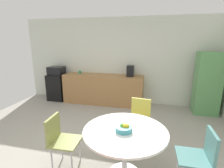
# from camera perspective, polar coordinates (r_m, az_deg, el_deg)

# --- Properties ---
(ground_plane) EXTENTS (6.00, 6.00, 0.00)m
(ground_plane) POSITION_cam_1_polar(r_m,az_deg,el_deg) (3.21, -11.03, -23.00)
(ground_plane) COLOR #9E998E
(wall_back) EXTENTS (6.00, 0.10, 2.60)m
(wall_back) POSITION_cam_1_polar(r_m,az_deg,el_deg) (5.46, 1.38, 7.66)
(wall_back) COLOR silver
(wall_back) RESTS_ON ground_plane
(counter_block) EXTENTS (2.44, 0.60, 0.90)m
(counter_block) POSITION_cam_1_polar(r_m,az_deg,el_deg) (5.37, -2.94, -1.72)
(counter_block) COLOR #9E7042
(counter_block) RESTS_ON ground_plane
(mini_fridge) EXTENTS (0.54, 0.54, 0.84)m
(mini_fridge) POSITION_cam_1_polar(r_m,az_deg,el_deg) (6.00, -17.51, -0.95)
(mini_fridge) COLOR black
(mini_fridge) RESTS_ON ground_plane
(microwave) EXTENTS (0.48, 0.38, 0.26)m
(microwave) POSITION_cam_1_polar(r_m,az_deg,el_deg) (5.88, -17.91, 4.23)
(microwave) COLOR black
(microwave) RESTS_ON mini_fridge
(locker_cabinet) EXTENTS (0.60, 0.50, 1.64)m
(locker_cabinet) POSITION_cam_1_polar(r_m,az_deg,el_deg) (5.17, 28.97, 0.10)
(locker_cabinet) COLOR #599959
(locker_cabinet) RESTS_ON ground_plane
(round_table) EXTENTS (1.17, 1.17, 0.73)m
(round_table) POSITION_cam_1_polar(r_m,az_deg,el_deg) (2.53, 4.34, -17.37)
(round_table) COLOR silver
(round_table) RESTS_ON ground_plane
(chair_olive) EXTENTS (0.44, 0.44, 0.83)m
(chair_olive) POSITION_cam_1_polar(r_m,az_deg,el_deg) (2.84, -17.09, -16.07)
(chair_olive) COLOR silver
(chair_olive) RESTS_ON ground_plane
(chair_teal) EXTENTS (0.43, 0.43, 0.83)m
(chair_teal) POSITION_cam_1_polar(r_m,az_deg,el_deg) (2.66, 27.65, -19.49)
(chair_teal) COLOR silver
(chair_teal) RESTS_ON ground_plane
(chair_yellow) EXTENTS (0.47, 0.47, 0.83)m
(chair_yellow) POSITION_cam_1_polar(r_m,az_deg,el_deg) (3.44, 9.16, -10.09)
(chair_yellow) COLOR silver
(chair_yellow) RESTS_ON ground_plane
(fruit_bowl) EXTENTS (0.23, 0.23, 0.11)m
(fruit_bowl) POSITION_cam_1_polar(r_m,az_deg,el_deg) (2.43, 4.00, -14.32)
(fruit_bowl) COLOR teal
(fruit_bowl) RESTS_ON round_table
(mug_white) EXTENTS (0.13, 0.08, 0.09)m
(mug_white) POSITION_cam_1_polar(r_m,az_deg,el_deg) (5.57, -10.58, 3.90)
(mug_white) COLOR #338C59
(mug_white) RESTS_ON counter_block
(coffee_maker) EXTENTS (0.20, 0.24, 0.32)m
(coffee_maker) POSITION_cam_1_polar(r_m,az_deg,el_deg) (5.06, 6.11, 4.33)
(coffee_maker) COLOR black
(coffee_maker) RESTS_ON counter_block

